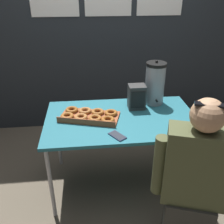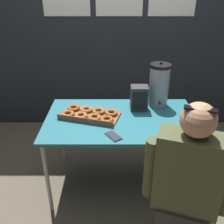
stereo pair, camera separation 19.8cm
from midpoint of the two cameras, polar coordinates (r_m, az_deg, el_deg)
The scene contains 8 objects.
ground_plane at distance 2.57m, azimuth 4.18°, elevation -15.73°, with size 12.00×12.00×0.00m, color brown.
back_wall at distance 3.12m, azimuth 3.52°, elevation 19.48°, with size 6.00×0.11×2.64m.
folding_table at distance 2.16m, azimuth 4.79°, elevation -2.58°, with size 1.30×0.77×0.73m.
donut_box at distance 2.15m, azimuth -2.47°, elevation -0.62°, with size 0.55×0.39×0.05m.
coffee_urn at distance 2.35m, azimuth 13.10°, elevation 5.97°, with size 0.19×0.21×0.42m.
cell_phone at distance 1.89m, azimuth 3.32°, elevation -5.56°, with size 0.14×0.16×0.01m.
space_heater at distance 2.26m, azimuth 8.71°, elevation 3.11°, with size 0.15×0.13×0.22m.
person_seated at distance 1.78m, azimuth 19.67°, elevation -16.62°, with size 0.53×0.32×1.19m.
Camera 2 is at (-0.08, -1.87, 1.77)m, focal length 40.00 mm.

